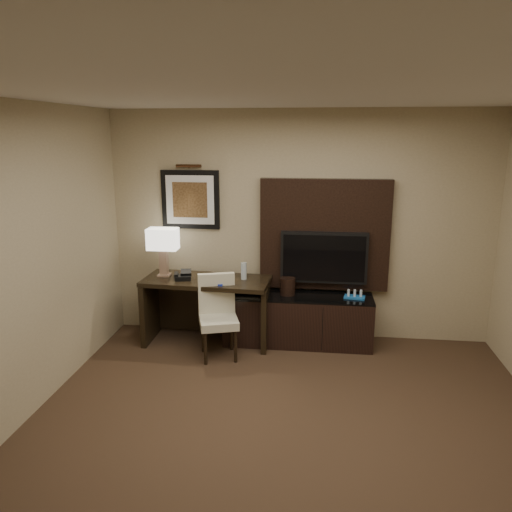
% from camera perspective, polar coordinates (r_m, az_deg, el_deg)
% --- Properties ---
extents(floor, '(4.50, 5.00, 0.01)m').
position_cam_1_polar(floor, '(4.13, 3.04, -22.30)').
color(floor, '#352317').
rests_on(floor, ground).
extents(ceiling, '(4.50, 5.00, 0.01)m').
position_cam_1_polar(ceiling, '(3.34, 3.67, 18.50)').
color(ceiling, silver).
rests_on(ceiling, wall_back).
extents(wall_back, '(4.50, 0.01, 2.70)m').
position_cam_1_polar(wall_back, '(5.92, 4.94, 3.38)').
color(wall_back, tan).
rests_on(wall_back, floor).
extents(desk, '(1.49, 0.71, 0.78)m').
position_cam_1_polar(desk, '(5.94, -5.59, -6.23)').
color(desk, black).
rests_on(desk, floor).
extents(credenza, '(1.72, 0.48, 0.59)m').
position_cam_1_polar(credenza, '(5.92, 4.80, -7.24)').
color(credenza, black).
rests_on(credenza, floor).
extents(tv_wall_panel, '(1.50, 0.12, 1.30)m').
position_cam_1_polar(tv_wall_panel, '(5.88, 7.83, 2.42)').
color(tv_wall_panel, black).
rests_on(tv_wall_panel, wall_back).
extents(tv, '(1.00, 0.08, 0.60)m').
position_cam_1_polar(tv, '(5.84, 7.76, -0.18)').
color(tv, black).
rests_on(tv, tv_wall_panel).
extents(artwork, '(0.70, 0.04, 0.70)m').
position_cam_1_polar(artwork, '(6.04, -7.50, 6.40)').
color(artwork, black).
rests_on(artwork, wall_back).
extents(picture_light, '(0.04, 0.04, 0.30)m').
position_cam_1_polar(picture_light, '(5.97, -7.71, 10.16)').
color(picture_light, '#3F2414').
rests_on(picture_light, wall_back).
extents(desk_chair, '(0.53, 0.57, 0.85)m').
position_cam_1_polar(desk_chair, '(5.52, -4.30, -7.42)').
color(desk_chair, beige).
rests_on(desk_chair, floor).
extents(table_lamp, '(0.39, 0.30, 0.56)m').
position_cam_1_polar(table_lamp, '(5.94, -10.54, 0.39)').
color(table_lamp, '#96745D').
rests_on(table_lamp, desk).
extents(desk_phone, '(0.22, 0.20, 0.09)m').
position_cam_1_polar(desk_phone, '(5.82, -8.36, -2.23)').
color(desk_phone, black).
rests_on(desk_phone, desk).
extents(blue_folder, '(0.28, 0.35, 0.02)m').
position_cam_1_polar(blue_folder, '(5.70, -4.55, -2.83)').
color(blue_folder, '#1B31B0').
rests_on(blue_folder, desk).
extents(book, '(0.17, 0.05, 0.23)m').
position_cam_1_polar(book, '(5.76, -4.41, -1.56)').
color(book, '#B0A68A').
rests_on(book, desk).
extents(water_bottle, '(0.08, 0.08, 0.20)m').
position_cam_1_polar(water_bottle, '(5.75, -1.40, -1.73)').
color(water_bottle, silver).
rests_on(water_bottle, desk).
extents(ice_bucket, '(0.20, 0.20, 0.20)m').
position_cam_1_polar(ice_bucket, '(5.82, 3.63, -3.46)').
color(ice_bucket, black).
rests_on(ice_bucket, credenza).
extents(minibar_tray, '(0.25, 0.18, 0.08)m').
position_cam_1_polar(minibar_tray, '(5.82, 11.21, -4.34)').
color(minibar_tray, '#195CA5').
rests_on(minibar_tray, credenza).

